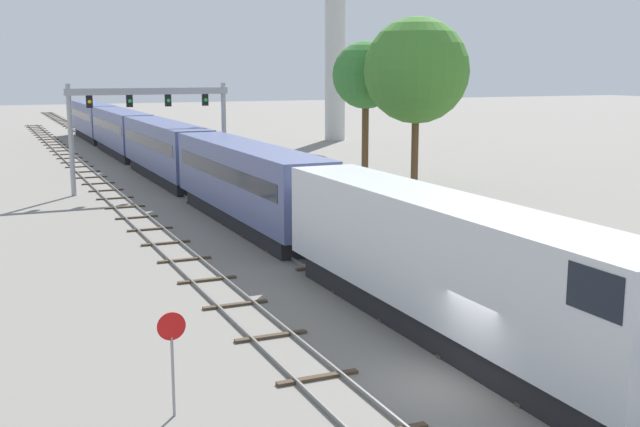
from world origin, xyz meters
name	(u,v)px	position (x,y,z in m)	size (l,w,h in m)	color
ground_plane	(454,385)	(0.00, 0.00, 0.00)	(400.00, 400.00, 0.00)	gray
track_main	(134,162)	(2.00, 60.00, 0.07)	(2.60, 200.00, 0.16)	slate
track_near	(111,194)	(-3.50, 40.00, 0.07)	(2.60, 160.00, 0.16)	slate
passenger_train	(164,149)	(2.00, 46.43, 2.61)	(3.04, 105.51, 4.80)	silver
signal_gantry	(150,112)	(-0.25, 40.70, 5.93)	(12.10, 0.49, 8.10)	#999BA0
stop_sign	(172,349)	(-8.00, 1.25, 1.87)	(0.76, 0.08, 2.88)	gray
trackside_tree_left	(417,71)	(18.77, 34.00, 9.00)	(8.07, 8.07, 13.06)	brown
trackside_tree_mid	(366,76)	(16.89, 38.77, 8.59)	(5.43, 5.43, 11.38)	brown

